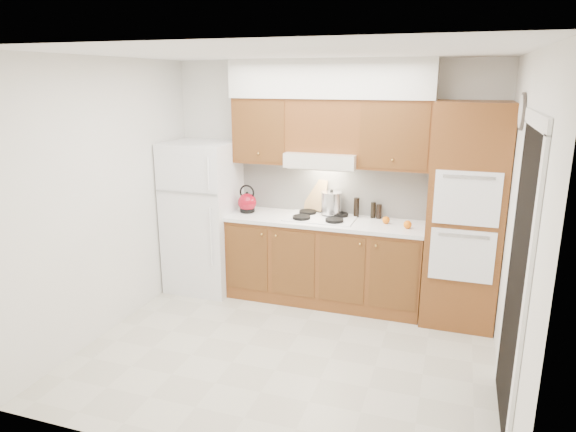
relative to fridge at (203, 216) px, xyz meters
The scene contains 26 objects.
floor 2.00m from the fridge, 39.06° to the right, with size 3.60×3.60×0.00m, color beige.
ceiling 2.51m from the fridge, 39.06° to the right, with size 3.60×3.60×0.00m, color white.
wall_back 1.52m from the fridge, 14.37° to the left, with size 3.60×0.02×2.60m, color white.
wall_left 1.28m from the fridge, 109.11° to the right, with size 0.02×3.00×2.60m, color white.
wall_right 3.43m from the fridge, 19.58° to the right, with size 0.02×3.00×2.60m, color white.
fridge is the anchor object (origin of this frame).
base_cabinets 1.49m from the fridge, ahead, with size 2.11×0.60×0.90m, color brown.
countertop 1.43m from the fridge, ahead, with size 2.13×0.62×0.04m, color white.
backsplash 1.51m from the fridge, 13.56° to the left, with size 2.11×0.03×0.56m, color white.
oven_cabinet 2.86m from the fridge, ahead, with size 0.70×0.65×2.20m, color brown.
upper_cab_left 1.22m from the fridge, 15.78° to the left, with size 0.63×0.33×0.70m, color brown.
upper_cab_right 2.35m from the fridge, ahead, with size 0.73×0.33×0.70m, color brown.
range_hood 1.56m from the fridge, ahead, with size 0.75×0.45×0.15m, color silver.
upper_cab_over_hood 1.75m from the fridge, ahead, with size 0.75×0.33×0.55m, color brown.
soffit 2.11m from the fridge, ahead, with size 2.13×0.36×0.40m, color silver.
cooktop 1.38m from the fridge, ahead, with size 0.74×0.50×0.01m, color white.
doorway 3.53m from the fridge, 25.02° to the right, with size 0.02×0.90×2.10m, color black.
wall_clock 3.49m from the fridge, 10.48° to the right, with size 0.30×0.30×0.02m, color #3F3833.
kettle 0.56m from the fridge, ahead, with size 0.21×0.21×0.21m, color maroon.
cutting_board 1.32m from the fridge, 13.86° to the left, with size 0.26×0.02×0.35m, color tan.
stock_pot 1.49m from the fridge, ahead, with size 0.22×0.22×0.23m, color silver.
condiment_a 1.76m from the fridge, ahead, with size 0.06×0.06×0.21m, color black.
condiment_b 1.94m from the fridge, ahead, with size 0.05×0.05×0.17m, color black.
condiment_c 2.00m from the fridge, ahead, with size 0.05×0.05×0.15m, color black.
orange_near 2.31m from the fridge, ahead, with size 0.08×0.08×0.08m, color #FF620D.
orange_far 2.08m from the fridge, ahead, with size 0.08×0.08×0.08m, color orange.
Camera 1 is at (1.33, -3.97, 2.41)m, focal length 32.00 mm.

